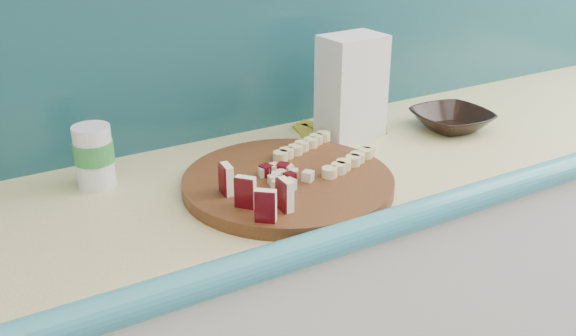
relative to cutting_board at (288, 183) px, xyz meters
The scene contains 10 objects.
kitchen_counter 0.63m from the cutting_board, ahead, with size 2.20×0.63×0.91m.
backsplash 0.60m from the cutting_board, 40.80° to the left, with size 2.20×0.02×0.50m, color teal.
cutting_board is the anchor object (origin of this frame).
apple_wedges 0.16m from the cutting_board, 144.76° to the right, with size 0.10×0.18×0.06m.
apple_chunks 0.04m from the cutting_board, 160.63° to the right, with size 0.07×0.07×0.02m.
banana_slices 0.14m from the cutting_board, 20.45° to the left, with size 0.23×0.21×0.02m.
brown_bowl 0.56m from the cutting_board, ahead, with size 0.20×0.20×0.05m, color black.
flour_bag 0.36m from the cutting_board, 32.75° to the left, with size 0.15×0.11×0.26m, color silver.
canister 0.41m from the cutting_board, 147.28° to the left, with size 0.08×0.08×0.13m.
banana_peel 0.35m from the cutting_board, 41.12° to the left, with size 0.24×0.20×0.01m.
Camera 1 is at (-0.93, 0.39, 1.49)m, focal length 40.00 mm.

